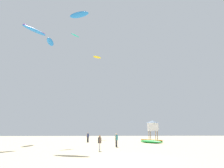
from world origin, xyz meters
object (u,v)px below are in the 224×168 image
at_px(person_midground, 116,139).
at_px(kite_aloft_5, 97,57).
at_px(person_left, 88,136).
at_px(person_foreground, 100,142).
at_px(lifeguard_tower, 153,126).
at_px(kite_aloft_0, 79,15).
at_px(kite_aloft_2, 50,42).
at_px(kite_aloft_1, 34,30).
at_px(kite_aloft_4, 75,35).
at_px(kite_grounded_near, 151,141).

height_order(person_midground, kite_aloft_5, kite_aloft_5).
bearing_deg(person_left, person_foreground, -28.68).
distance_m(person_midground, lifeguard_tower, 21.02).
distance_m(kite_aloft_0, kite_aloft_5, 27.49).
bearing_deg(person_midground, kite_aloft_2, 159.55).
height_order(kite_aloft_0, kite_aloft_2, kite_aloft_2).
height_order(kite_aloft_2, kite_aloft_5, kite_aloft_5).
distance_m(kite_aloft_1, kite_aloft_4, 7.18).
height_order(person_midground, kite_aloft_0, kite_aloft_0).
bearing_deg(kite_grounded_near, kite_aloft_2, 159.54).
bearing_deg(kite_grounded_near, kite_aloft_4, 176.20).
bearing_deg(kite_aloft_1, kite_grounded_near, 7.40).
relative_size(kite_aloft_1, kite_aloft_5, 1.67).
distance_m(person_left, kite_aloft_2, 21.84).
relative_size(kite_aloft_1, kite_aloft_2, 1.10).
bearing_deg(kite_aloft_5, person_midground, -83.70).
height_order(person_left, kite_aloft_1, kite_aloft_1).
bearing_deg(kite_grounded_near, kite_aloft_1, -172.60).
height_order(lifeguard_tower, kite_aloft_5, kite_aloft_5).
xyz_separation_m(kite_grounded_near, lifeguard_tower, (3.17, 11.24, 2.78)).
bearing_deg(kite_aloft_0, kite_aloft_4, 103.81).
relative_size(person_foreground, kite_grounded_near, 0.33).
distance_m(kite_aloft_1, kite_aloft_5, 28.09).
height_order(kite_grounded_near, kite_aloft_0, kite_aloft_0).
height_order(kite_aloft_1, kite_aloft_2, kite_aloft_2).
xyz_separation_m(kite_aloft_1, kite_aloft_2, (0.11, 9.73, 2.34)).
bearing_deg(person_midground, lifeguard_tower, 91.03).
xyz_separation_m(kite_grounded_near, kite_aloft_1, (-19.43, -2.52, 17.95)).
height_order(person_left, kite_aloft_2, kite_aloft_2).
height_order(kite_aloft_0, kite_aloft_4, kite_aloft_0).
relative_size(kite_aloft_0, kite_aloft_1, 0.80).
bearing_deg(kite_aloft_0, lifeguard_tower, 44.98).
xyz_separation_m(lifeguard_tower, kite_aloft_0, (-15.17, -15.16, 17.41)).
relative_size(lifeguard_tower, kite_aloft_2, 1.04).
bearing_deg(person_midground, person_foreground, -84.73).
distance_m(person_foreground, kite_aloft_5, 42.20).
bearing_deg(kite_aloft_1, person_midground, -20.43).
xyz_separation_m(person_left, lifeguard_tower, (13.69, 8.12, 2.06)).
bearing_deg(person_midground, kite_grounded_near, 77.77).
height_order(person_midground, kite_aloft_1, kite_aloft_1).
height_order(kite_aloft_1, kite_aloft_4, kite_aloft_4).
bearing_deg(kite_aloft_2, kite_aloft_0, -56.66).
distance_m(person_midground, person_left, 11.39).
distance_m(kite_grounded_near, kite_aloft_2, 28.92).
xyz_separation_m(person_foreground, kite_aloft_1, (-11.10, 9.95, 17.31)).
distance_m(kite_aloft_0, kite_aloft_1, 7.89).
bearing_deg(lifeguard_tower, kite_aloft_0, -135.02).
height_order(person_midground, kite_aloft_2, kite_aloft_2).
relative_size(kite_grounded_near, lifeguard_tower, 1.13).
bearing_deg(kite_aloft_5, kite_aloft_1, -110.75).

